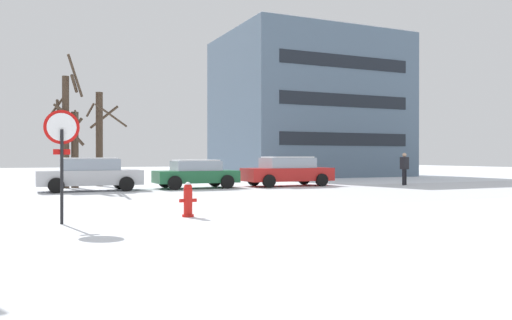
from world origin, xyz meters
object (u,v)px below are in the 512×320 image
fire_hydrant (188,199)px  parked_car_green (196,174)px  stop_sign (62,144)px  parked_car_red (287,171)px  pedestrian_crossing (404,166)px  parked_car_silver (90,174)px

fire_hydrant → parked_car_green: 11.56m
stop_sign → parked_car_red: stop_sign is taller
stop_sign → parked_car_green: stop_sign is taller
stop_sign → parked_car_green: (6.71, 11.14, -1.08)m
fire_hydrant → parked_car_green: parked_car_green is taller
fire_hydrant → parked_car_red: parked_car_red is taller
fire_hydrant → pedestrian_crossing: bearing=31.3°
parked_car_silver → parked_car_red: bearing=-1.5°
parked_car_red → pedestrian_crossing: (5.97, -1.87, 0.22)m
stop_sign → parked_car_green: size_ratio=0.65×
stop_sign → parked_car_green: 13.05m
parked_car_silver → parked_car_red: (9.64, -0.25, 0.02)m
parked_car_red → pedestrian_crossing: pedestrian_crossing is taller
fire_hydrant → parked_car_silver: 11.03m
parked_car_red → parked_car_green: bearing=177.5°
parked_car_silver → parked_car_red: 9.64m
parked_car_red → pedestrian_crossing: bearing=-17.4°
pedestrian_crossing → fire_hydrant: bearing=-148.7°
pedestrian_crossing → parked_car_red: bearing=162.6°
parked_car_green → parked_car_red: bearing=-2.5°
parked_car_silver → parked_car_green: parked_car_silver is taller
parked_car_silver → pedestrian_crossing: 15.75m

